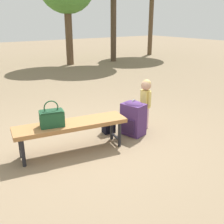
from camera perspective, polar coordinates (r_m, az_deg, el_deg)
The scene contains 6 objects.
ground_plane at distance 4.21m, azimuth -3.52°, elevation -6.66°, with size 40.00×40.00×0.00m, color #7F6B51.
park_bench at distance 3.85m, azimuth -8.68°, elevation -3.05°, with size 1.65×0.68×0.45m.
handbag at distance 3.71m, azimuth -12.69°, elevation -1.18°, with size 0.35×0.25×0.37m.
child_standing at distance 4.64m, azimuth 7.20°, elevation 3.36°, with size 0.18×0.23×0.87m.
backpack_large at distance 4.43m, azimuth 4.56°, elevation -1.07°, with size 0.38×0.42×0.61m.
backpack_small at distance 4.52m, azimuth -0.74°, elevation -2.47°, with size 0.21×0.19×0.33m.
Camera 1 is at (-1.97, -3.24, 1.85)m, focal length 42.89 mm.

